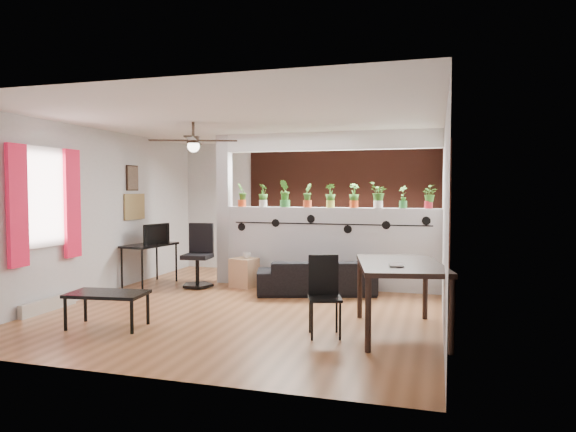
% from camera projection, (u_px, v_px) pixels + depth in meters
% --- Properties ---
extents(room_shell, '(6.30, 7.10, 2.90)m').
position_uv_depth(room_shell, '(254.00, 214.00, 7.33)').
color(room_shell, brown).
rests_on(room_shell, ground).
extents(partition_wall, '(3.60, 0.18, 1.35)m').
position_uv_depth(partition_wall, '(330.00, 248.00, 8.58)').
color(partition_wall, '#BCBCC1').
rests_on(partition_wall, ground).
extents(ceiling_header, '(3.60, 0.18, 0.30)m').
position_uv_depth(ceiling_header, '(331.00, 141.00, 8.49)').
color(ceiling_header, white).
rests_on(ceiling_header, room_shell).
extents(pier_column, '(0.22, 0.20, 2.60)m').
position_uv_depth(pier_column, '(225.00, 209.00, 9.08)').
color(pier_column, '#BCBCC1').
rests_on(pier_column, ground).
extents(brick_panel, '(3.90, 0.05, 2.60)m').
position_uv_depth(brick_panel, '(346.00, 207.00, 9.96)').
color(brick_panel, brown).
rests_on(brick_panel, ground).
extents(vine_decal, '(3.31, 0.01, 0.30)m').
position_uv_depth(vine_decal, '(329.00, 224.00, 8.47)').
color(vine_decal, black).
rests_on(vine_decal, partition_wall).
extents(window_assembly, '(0.09, 1.30, 1.55)m').
position_uv_depth(window_assembly, '(45.00, 200.00, 6.89)').
color(window_assembly, white).
rests_on(window_assembly, room_shell).
extents(baseboard_heater, '(0.08, 1.00, 0.18)m').
position_uv_depth(baseboard_heater, '(48.00, 305.00, 6.96)').
color(baseboard_heater, beige).
rests_on(baseboard_heater, ground).
extents(corkboard, '(0.03, 0.60, 0.45)m').
position_uv_depth(corkboard, '(135.00, 207.00, 8.96)').
color(corkboard, olive).
rests_on(corkboard, room_shell).
extents(framed_art, '(0.03, 0.34, 0.44)m').
position_uv_depth(framed_art, '(132.00, 178.00, 8.89)').
color(framed_art, '#8C7259').
rests_on(framed_art, room_shell).
extents(ceiling_fan, '(1.19, 1.19, 0.43)m').
position_uv_depth(ceiling_fan, '(193.00, 142.00, 7.22)').
color(ceiling_fan, black).
rests_on(ceiling_fan, room_shell).
extents(potted_plant_0, '(0.24, 0.26, 0.41)m').
position_uv_depth(potted_plant_0, '(242.00, 194.00, 8.98)').
color(potted_plant_0, '#DD441A').
rests_on(potted_plant_0, partition_wall).
extents(potted_plant_1, '(0.25, 0.25, 0.40)m').
position_uv_depth(potted_plant_1, '(263.00, 195.00, 8.87)').
color(potted_plant_1, silver).
rests_on(potted_plant_1, partition_wall).
extents(potted_plant_2, '(0.28, 0.30, 0.46)m').
position_uv_depth(potted_plant_2, '(285.00, 193.00, 8.75)').
color(potted_plant_2, '#2F8337').
rests_on(potted_plant_2, partition_wall).
extents(potted_plant_3, '(0.19, 0.22, 0.40)m').
position_uv_depth(potted_plant_3, '(307.00, 195.00, 8.65)').
color(potted_plant_3, '#CD4520').
rests_on(potted_plant_3, partition_wall).
extents(potted_plant_4, '(0.25, 0.24, 0.40)m').
position_uv_depth(potted_plant_4, '(330.00, 195.00, 8.53)').
color(potted_plant_4, '#BEC445').
rests_on(potted_plant_4, partition_wall).
extents(potted_plant_5, '(0.25, 0.24, 0.40)m').
position_uv_depth(potted_plant_5, '(354.00, 195.00, 8.42)').
color(potted_plant_5, '#E1481A').
rests_on(potted_plant_5, partition_wall).
extents(potted_plant_6, '(0.23, 0.26, 0.42)m').
position_uv_depth(potted_plant_6, '(378.00, 194.00, 8.31)').
color(potted_plant_6, white).
rests_on(potted_plant_6, partition_wall).
extents(potted_plant_7, '(0.22, 0.21, 0.36)m').
position_uv_depth(potted_plant_7, '(403.00, 196.00, 8.20)').
color(potted_plant_7, '#2F8339').
rests_on(potted_plant_7, partition_wall).
extents(potted_plant_8, '(0.23, 0.23, 0.37)m').
position_uv_depth(potted_plant_8, '(429.00, 196.00, 8.09)').
color(potted_plant_8, '#AC1B27').
rests_on(potted_plant_8, partition_wall).
extents(sofa, '(1.89, 1.19, 0.52)m').
position_uv_depth(sofa, '(316.00, 277.00, 8.12)').
color(sofa, black).
rests_on(sofa, ground).
extents(cube_shelf, '(0.48, 0.45, 0.49)m').
position_uv_depth(cube_shelf, '(244.00, 273.00, 8.67)').
color(cube_shelf, tan).
rests_on(cube_shelf, ground).
extents(cup, '(0.15, 0.15, 0.11)m').
position_uv_depth(cup, '(247.00, 255.00, 8.64)').
color(cup, gray).
rests_on(cup, cube_shelf).
extents(computer_desk, '(0.65, 1.05, 0.71)m').
position_uv_depth(computer_desk, '(150.00, 248.00, 8.85)').
color(computer_desk, black).
rests_on(computer_desk, ground).
extents(monitor, '(0.34, 0.14, 0.19)m').
position_uv_depth(monitor, '(154.00, 238.00, 8.99)').
color(monitor, black).
rests_on(monitor, computer_desk).
extents(office_chair, '(0.55, 0.55, 1.05)m').
position_uv_depth(office_chair, '(199.00, 260.00, 8.67)').
color(office_chair, black).
rests_on(office_chair, ground).
extents(dining_table, '(1.19, 1.65, 0.82)m').
position_uv_depth(dining_table, '(400.00, 270.00, 5.84)').
color(dining_table, black).
rests_on(dining_table, ground).
extents(book, '(0.18, 0.23, 0.02)m').
position_uv_depth(book, '(389.00, 265.00, 5.57)').
color(book, gray).
rests_on(book, dining_table).
extents(folding_chair, '(0.46, 0.46, 0.90)m').
position_uv_depth(folding_chair, '(324.00, 288.00, 5.83)').
color(folding_chair, black).
rests_on(folding_chair, ground).
extents(coffee_table, '(0.96, 0.61, 0.42)m').
position_uv_depth(coffee_table, '(107.00, 296.00, 6.13)').
color(coffee_table, black).
rests_on(coffee_table, ground).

